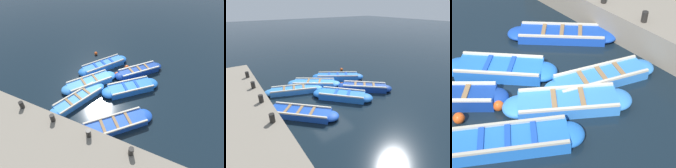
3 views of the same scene
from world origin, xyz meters
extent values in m
plane|color=black|center=(0.00, 0.00, 0.00)|extent=(120.00, 120.00, 0.00)
cube|color=navy|center=(2.04, -1.01, 0.19)|extent=(2.54, 2.37, 0.37)
ellipsoid|color=navy|center=(3.06, -1.91, 0.19)|extent=(1.01, 1.01, 0.37)
ellipsoid|color=navy|center=(1.02, -0.11, 0.19)|extent=(1.01, 1.01, 0.37)
cube|color=silver|center=(2.27, -0.75, 0.41)|extent=(2.04, 1.82, 0.07)
cube|color=silver|center=(1.81, -1.27, 0.41)|extent=(2.04, 1.82, 0.07)
cube|color=olive|center=(2.47, -1.39, 0.39)|extent=(0.55, 0.60, 0.04)
cube|color=olive|center=(2.04, -1.01, 0.39)|extent=(0.55, 0.60, 0.04)
cube|color=olive|center=(1.61, -0.63, 0.39)|extent=(0.55, 0.60, 0.04)
cube|color=#1947B7|center=(-2.50, -1.35, 0.16)|extent=(2.80, 2.78, 0.31)
ellipsoid|color=#1947B7|center=(-1.43, -2.41, 0.16)|extent=(1.24, 1.24, 0.31)
ellipsoid|color=#1947B7|center=(-3.57, -0.29, 0.16)|extent=(1.24, 1.24, 0.31)
cube|color=beige|center=(-2.20, -1.05, 0.35)|extent=(2.16, 2.13, 0.07)
cube|color=beige|center=(-2.80, -1.66, 0.35)|extent=(2.16, 2.13, 0.07)
cube|color=olive|center=(-2.05, -1.80, 0.33)|extent=(0.68, 0.68, 0.04)
cube|color=olive|center=(-2.50, -1.35, 0.33)|extent=(0.68, 0.68, 0.04)
cube|color=olive|center=(-2.96, -0.90, 0.33)|extent=(0.68, 0.68, 0.04)
cube|color=#3884E0|center=(-1.80, 1.21, 0.15)|extent=(2.89, 1.74, 0.30)
ellipsoid|color=#3884E0|center=(-0.49, 0.72, 0.15)|extent=(0.99, 0.98, 0.30)
ellipsoid|color=#3884E0|center=(-3.10, 1.69, 0.15)|extent=(0.99, 0.98, 0.30)
cube|color=beige|center=(-1.67, 1.55, 0.34)|extent=(2.58, 1.03, 0.07)
cube|color=beige|center=(-1.93, 0.86, 0.34)|extent=(2.58, 1.03, 0.07)
cube|color=olive|center=(-1.24, 1.00, 0.32)|extent=(0.38, 0.72, 0.04)
cube|color=olive|center=(-1.80, 1.21, 0.32)|extent=(0.38, 0.72, 0.04)
cube|color=olive|center=(-2.35, 1.41, 0.32)|extent=(0.38, 0.72, 0.04)
cube|color=#3884E0|center=(-0.33, 1.36, 0.17)|extent=(2.72, 2.30, 0.34)
ellipsoid|color=#3884E0|center=(0.76, 0.58, 0.17)|extent=(1.19, 1.18, 0.34)
ellipsoid|color=#3884E0|center=(-1.43, 2.14, 0.17)|extent=(1.19, 1.18, 0.34)
cube|color=beige|center=(-0.09, 1.70, 0.38)|extent=(2.19, 1.60, 0.07)
cube|color=beige|center=(-0.58, 1.02, 0.38)|extent=(2.19, 1.60, 0.07)
cube|color=olive|center=(-0.02, 1.14, 0.36)|extent=(0.58, 0.73, 0.04)
cube|color=olive|center=(-0.64, 1.58, 0.36)|extent=(0.58, 0.73, 0.04)
cube|color=blue|center=(1.62, 1.40, 0.19)|extent=(2.90, 2.30, 0.39)
ellipsoid|color=blue|center=(2.84, 0.62, 0.19)|extent=(1.12, 1.11, 0.39)
ellipsoid|color=blue|center=(0.41, 2.19, 0.19)|extent=(1.12, 1.11, 0.39)
cube|color=#B2AD9E|center=(1.84, 1.73, 0.42)|extent=(2.43, 1.61, 0.07)
cube|color=#B2AD9E|center=(1.41, 1.08, 0.42)|extent=(2.43, 1.61, 0.07)
cube|color=#1947B7|center=(2.14, 1.07, 0.41)|extent=(0.53, 0.71, 0.04)
cube|color=#1947B7|center=(1.62, 1.40, 0.41)|extent=(0.53, 0.71, 0.04)
cube|color=#1947B7|center=(1.11, 1.74, 0.41)|extent=(0.53, 0.71, 0.04)
cube|color=blue|center=(0.24, -1.10, 0.18)|extent=(2.49, 2.56, 0.37)
ellipsoid|color=blue|center=(1.13, -2.04, 0.18)|extent=(1.29, 1.29, 0.37)
ellipsoid|color=blue|center=(-0.65, -0.16, 0.18)|extent=(1.29, 1.29, 0.37)
cube|color=beige|center=(0.57, -0.79, 0.40)|extent=(1.80, 1.90, 0.07)
cube|color=beige|center=(-0.09, -1.41, 0.40)|extent=(1.80, 1.90, 0.07)
cube|color=#1947B7|center=(0.49, -1.36, 0.39)|extent=(0.72, 0.69, 0.04)
cube|color=#1947B7|center=(-0.01, -0.83, 0.39)|extent=(0.72, 0.69, 0.04)
cube|color=gray|center=(-5.34, 0.00, 0.53)|extent=(3.28, 10.59, 1.05)
cylinder|color=black|center=(-4.05, -2.64, 1.23)|extent=(0.20, 0.20, 0.35)
cylinder|color=black|center=(-4.05, -0.88, 1.23)|extent=(0.20, 0.20, 0.35)
cylinder|color=black|center=(-4.05, 0.88, 1.23)|extent=(0.20, 0.20, 0.35)
cylinder|color=black|center=(-4.05, 2.64, 1.23)|extent=(0.20, 0.20, 0.35)
sphere|color=#E05119|center=(1.12, 0.17, 0.16)|extent=(0.31, 0.31, 0.31)
sphere|color=#E05119|center=(2.14, -0.12, 0.15)|extent=(0.30, 0.30, 0.30)
sphere|color=#E05119|center=(2.90, 2.72, 0.12)|extent=(0.25, 0.25, 0.25)
camera|label=1|loc=(-7.17, -3.35, 7.10)|focal=28.00mm
camera|label=2|loc=(-5.05, -8.38, 5.01)|focal=28.00mm
camera|label=3|loc=(3.74, 5.79, 6.14)|focal=50.00mm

